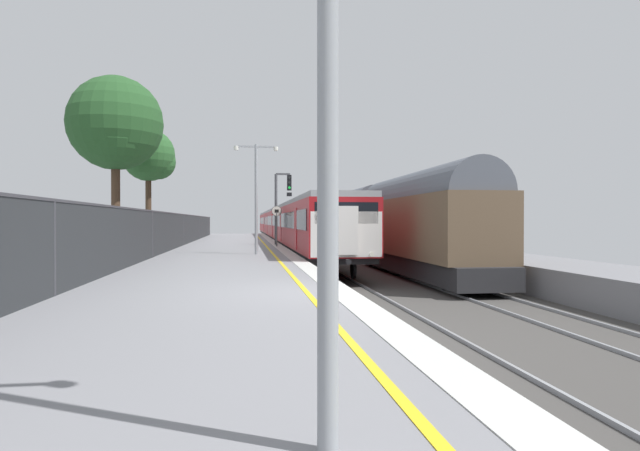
{
  "coord_description": "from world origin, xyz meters",
  "views": [
    {
      "loc": [
        -1.66,
        -11.49,
        1.51
      ],
      "look_at": [
        1.25,
        9.3,
        1.34
      ],
      "focal_mm": 30.36,
      "sensor_mm": 36.0,
      "label": 1
    }
  ],
  "objects_px": {
    "freight_train_adjacent_track": "(336,221)",
    "platform_lamp_mid": "(256,189)",
    "speed_limit_sign": "(277,221)",
    "background_tree_centre": "(151,157)",
    "commuter_train_at_platform": "(284,224)",
    "signal_gantry": "(280,200)",
    "background_tree_left": "(116,126)"
  },
  "relations": [
    {
      "from": "speed_limit_sign",
      "to": "freight_train_adjacent_track",
      "type": "bearing_deg",
      "value": 66.35
    },
    {
      "from": "platform_lamp_mid",
      "to": "background_tree_centre",
      "type": "distance_m",
      "value": 8.35
    },
    {
      "from": "signal_gantry",
      "to": "speed_limit_sign",
      "type": "bearing_deg",
      "value": -99.03
    },
    {
      "from": "signal_gantry",
      "to": "platform_lamp_mid",
      "type": "height_order",
      "value": "platform_lamp_mid"
    },
    {
      "from": "signal_gantry",
      "to": "background_tree_centre",
      "type": "bearing_deg",
      "value": -151.82
    },
    {
      "from": "commuter_train_at_platform",
      "to": "platform_lamp_mid",
      "type": "xyz_separation_m",
      "value": [
        -3.22,
        -26.7,
        1.73
      ]
    },
    {
      "from": "background_tree_left",
      "to": "platform_lamp_mid",
      "type": "bearing_deg",
      "value": -12.65
    },
    {
      "from": "platform_lamp_mid",
      "to": "background_tree_centre",
      "type": "relative_size",
      "value": 0.76
    },
    {
      "from": "signal_gantry",
      "to": "commuter_train_at_platform",
      "type": "bearing_deg",
      "value": 85.07
    },
    {
      "from": "freight_train_adjacent_track",
      "to": "platform_lamp_mid",
      "type": "height_order",
      "value": "platform_lamp_mid"
    },
    {
      "from": "platform_lamp_mid",
      "to": "background_tree_left",
      "type": "xyz_separation_m",
      "value": [
        -6.48,
        1.46,
        2.93
      ]
    },
    {
      "from": "commuter_train_at_platform",
      "to": "signal_gantry",
      "type": "distance_m",
      "value": 17.05
    },
    {
      "from": "signal_gantry",
      "to": "background_tree_centre",
      "type": "distance_m",
      "value": 8.65
    },
    {
      "from": "commuter_train_at_platform",
      "to": "background_tree_left",
      "type": "relative_size",
      "value": 7.74
    },
    {
      "from": "speed_limit_sign",
      "to": "signal_gantry",
      "type": "bearing_deg",
      "value": 80.97
    },
    {
      "from": "freight_train_adjacent_track",
      "to": "signal_gantry",
      "type": "xyz_separation_m",
      "value": [
        -5.46,
        -10.92,
        1.35
      ]
    },
    {
      "from": "speed_limit_sign",
      "to": "platform_lamp_mid",
      "type": "relative_size",
      "value": 0.48
    },
    {
      "from": "signal_gantry",
      "to": "speed_limit_sign",
      "type": "distance_m",
      "value": 2.81
    },
    {
      "from": "freight_train_adjacent_track",
      "to": "speed_limit_sign",
      "type": "bearing_deg",
      "value": -113.65
    },
    {
      "from": "platform_lamp_mid",
      "to": "background_tree_centre",
      "type": "bearing_deg",
      "value": 134.05
    },
    {
      "from": "platform_lamp_mid",
      "to": "background_tree_centre",
      "type": "xyz_separation_m",
      "value": [
        -5.63,
        5.82,
        2.02
      ]
    },
    {
      "from": "signal_gantry",
      "to": "background_tree_centre",
      "type": "relative_size",
      "value": 0.7
    },
    {
      "from": "platform_lamp_mid",
      "to": "signal_gantry",
      "type": "bearing_deg",
      "value": 79.81
    },
    {
      "from": "platform_lamp_mid",
      "to": "freight_train_adjacent_track",
      "type": "bearing_deg",
      "value": 70.77
    },
    {
      "from": "freight_train_adjacent_track",
      "to": "platform_lamp_mid",
      "type": "bearing_deg",
      "value": -109.23
    },
    {
      "from": "freight_train_adjacent_track",
      "to": "signal_gantry",
      "type": "relative_size",
      "value": 12.81
    },
    {
      "from": "freight_train_adjacent_track",
      "to": "background_tree_left",
      "type": "height_order",
      "value": "background_tree_left"
    },
    {
      "from": "platform_lamp_mid",
      "to": "background_tree_left",
      "type": "bearing_deg",
      "value": 167.35
    },
    {
      "from": "speed_limit_sign",
      "to": "background_tree_left",
      "type": "distance_m",
      "value": 10.75
    },
    {
      "from": "commuter_train_at_platform",
      "to": "speed_limit_sign",
      "type": "xyz_separation_m",
      "value": [
        -1.85,
        -19.35,
        0.28
      ]
    },
    {
      "from": "speed_limit_sign",
      "to": "background_tree_centre",
      "type": "distance_m",
      "value": 7.96
    },
    {
      "from": "commuter_train_at_platform",
      "to": "signal_gantry",
      "type": "height_order",
      "value": "signal_gantry"
    }
  ]
}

